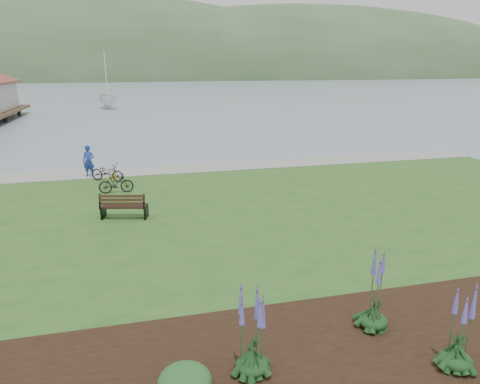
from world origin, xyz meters
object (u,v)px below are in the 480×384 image
object	(u,v)px
park_bench	(124,206)
person	(88,159)
sailboat	(109,108)
bicycle_a	(107,172)

from	to	relation	value
park_bench	person	size ratio (longest dim) A/B	0.92
person	sailboat	distance (m)	40.44
bicycle_a	sailboat	xyz separation A→B (m)	(-1.89, 41.46, -0.86)
park_bench	bicycle_a	world-z (taller)	park_bench
park_bench	bicycle_a	distance (m)	5.79
person	bicycle_a	xyz separation A→B (m)	(0.93, -1.05, -0.51)
bicycle_a	park_bench	bearing A→B (deg)	-141.55
park_bench	sailboat	world-z (taller)	sailboat
person	sailboat	bearing A→B (deg)	109.21
person	bicycle_a	size ratio (longest dim) A/B	1.10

